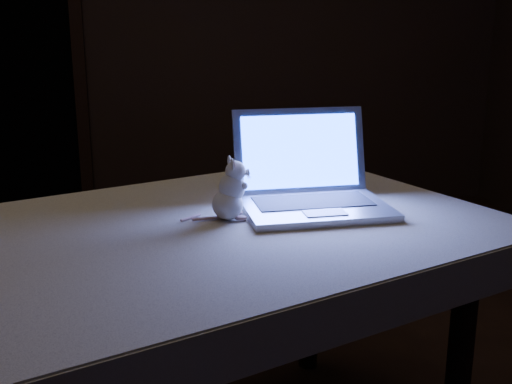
{
  "coord_description": "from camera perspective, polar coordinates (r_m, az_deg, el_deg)",
  "views": [
    {
      "loc": [
        0.03,
        -1.92,
        1.29
      ],
      "look_at": [
        0.23,
        -0.26,
        0.84
      ],
      "focal_mm": 45.0,
      "sensor_mm": 36.0,
      "label": 1
    }
  ],
  "objects": [
    {
      "name": "back_wall",
      "position": [
        4.42,
        -7.56,
        15.21
      ],
      "size": [
        4.5,
        0.04,
        2.6
      ],
      "primitive_type": "cube",
      "color": "black",
      "rests_on": "ground"
    },
    {
      "name": "doorway",
      "position": [
        4.57,
        -21.66,
        11.34
      ],
      "size": [
        1.06,
        0.36,
        2.13
      ],
      "primitive_type": null,
      "color": "black",
      "rests_on": "back_wall"
    },
    {
      "name": "table",
      "position": [
        1.84,
        -4.18,
        -14.6
      ],
      "size": [
        1.66,
        1.42,
        0.76
      ],
      "primitive_type": null,
      "rotation": [
        0.0,
        0.0,
        0.43
      ],
      "color": "black",
      "rests_on": "floor"
    },
    {
      "name": "tablecloth",
      "position": [
        1.75,
        -1.44,
        -4.2
      ],
      "size": [
        1.74,
        1.39,
        0.11
      ],
      "primitive_type": null,
      "rotation": [
        0.0,
        0.0,
        0.27
      ],
      "color": "beige",
      "rests_on": "table"
    },
    {
      "name": "laptop",
      "position": [
        1.77,
        5.46,
        2.45
      ],
      "size": [
        0.43,
        0.38,
        0.27
      ],
      "primitive_type": null,
      "rotation": [
        0.0,
        0.0,
        0.08
      ],
      "color": "#A5A6AA",
      "rests_on": "tablecloth"
    },
    {
      "name": "plush_mouse",
      "position": [
        1.71,
        -2.56,
        0.27
      ],
      "size": [
        0.16,
        0.16,
        0.17
      ],
      "primitive_type": null,
      "rotation": [
        0.0,
        0.0,
        0.43
      ],
      "color": "white",
      "rests_on": "tablecloth"
    }
  ]
}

